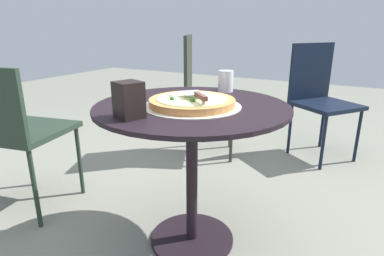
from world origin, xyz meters
name	(u,v)px	position (x,y,z in m)	size (l,w,h in m)	color
ground_plane	(192,239)	(0.00, 0.00, 0.00)	(10.00, 10.00, 0.00)	gray
patio_table	(192,139)	(0.00, 0.00, 0.53)	(0.84, 0.84, 0.69)	black
pizza_on_tray	(192,102)	(0.02, -0.03, 0.70)	(0.41, 0.41, 0.05)	beige
pizza_server	(197,95)	(0.05, -0.06, 0.75)	(0.19, 0.18, 0.02)	silver
drinking_cup	(226,81)	(0.02, 0.33, 0.74)	(0.08, 0.08, 0.11)	silver
napkin_dispenser	(129,100)	(-0.10, -0.29, 0.75)	(0.09, 0.09, 0.13)	black
patio_chair_near	(319,93)	(0.34, 1.46, 0.51)	(0.58, 0.58, 0.88)	black
patio_chair_far	(14,126)	(-0.96, -0.21, 0.50)	(0.51, 0.51, 0.83)	#223125
patio_chair_corner	(201,88)	(-0.48, 1.03, 0.54)	(0.51, 0.51, 0.94)	#292E23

